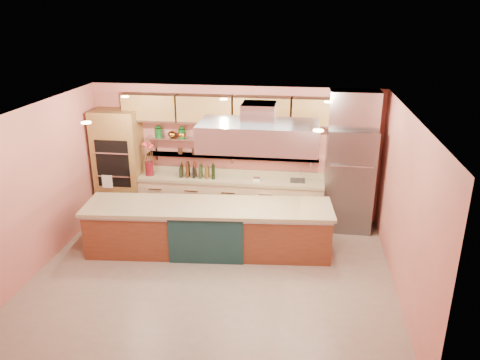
# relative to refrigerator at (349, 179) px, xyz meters

# --- Properties ---
(floor) EXTENTS (6.00, 5.00, 0.02)m
(floor) POSITION_rel_refrigerator_xyz_m (-2.35, -2.14, -1.06)
(floor) COLOR gray
(floor) RESTS_ON ground
(ceiling) EXTENTS (6.00, 5.00, 0.02)m
(ceiling) POSITION_rel_refrigerator_xyz_m (-2.35, -2.14, 1.75)
(ceiling) COLOR black
(ceiling) RESTS_ON wall_back
(wall_back) EXTENTS (6.00, 0.04, 2.80)m
(wall_back) POSITION_rel_refrigerator_xyz_m (-2.35, 0.36, 0.35)
(wall_back) COLOR #C56B5D
(wall_back) RESTS_ON floor
(wall_front) EXTENTS (6.00, 0.04, 2.80)m
(wall_front) POSITION_rel_refrigerator_xyz_m (-2.35, -4.64, 0.35)
(wall_front) COLOR #C56B5D
(wall_front) RESTS_ON floor
(wall_left) EXTENTS (0.04, 5.00, 2.80)m
(wall_left) POSITION_rel_refrigerator_xyz_m (-5.35, -2.14, 0.35)
(wall_left) COLOR #C56B5D
(wall_left) RESTS_ON floor
(wall_right) EXTENTS (0.04, 5.00, 2.80)m
(wall_right) POSITION_rel_refrigerator_xyz_m (0.65, -2.14, 0.35)
(wall_right) COLOR #C56B5D
(wall_right) RESTS_ON floor
(oven_stack) EXTENTS (0.95, 0.64, 2.30)m
(oven_stack) POSITION_rel_refrigerator_xyz_m (-4.80, 0.04, 0.10)
(oven_stack) COLOR olive
(oven_stack) RESTS_ON floor
(refrigerator) EXTENTS (0.95, 0.72, 2.10)m
(refrigerator) POSITION_rel_refrigerator_xyz_m (0.00, 0.00, 0.00)
(refrigerator) COLOR slate
(refrigerator) RESTS_ON floor
(back_counter) EXTENTS (3.84, 0.64, 0.93)m
(back_counter) POSITION_rel_refrigerator_xyz_m (-2.40, 0.06, -0.58)
(back_counter) COLOR tan
(back_counter) RESTS_ON floor
(wall_shelf_lower) EXTENTS (3.60, 0.26, 0.03)m
(wall_shelf_lower) POSITION_rel_refrigerator_xyz_m (-2.40, 0.23, 0.30)
(wall_shelf_lower) COLOR #BABBC2
(wall_shelf_lower) RESTS_ON wall_back
(wall_shelf_upper) EXTENTS (3.60, 0.26, 0.03)m
(wall_shelf_upper) POSITION_rel_refrigerator_xyz_m (-2.40, 0.23, 0.65)
(wall_shelf_upper) COLOR #BABBC2
(wall_shelf_upper) RESTS_ON wall_back
(upper_cabinets) EXTENTS (4.60, 0.36, 0.55)m
(upper_cabinets) POSITION_rel_refrigerator_xyz_m (-2.35, 0.18, 1.30)
(upper_cabinets) COLOR olive
(upper_cabinets) RESTS_ON wall_back
(range_hood) EXTENTS (2.00, 1.00, 0.45)m
(range_hood) POSITION_rel_refrigerator_xyz_m (-1.69, -1.36, 1.20)
(range_hood) COLOR #BABBC2
(range_hood) RESTS_ON ceiling
(ceiling_downlights) EXTENTS (4.00, 2.80, 0.02)m
(ceiling_downlights) POSITION_rel_refrigerator_xyz_m (-2.35, -1.94, 1.72)
(ceiling_downlights) COLOR #FFE5A5
(ceiling_downlights) RESTS_ON ceiling
(island) EXTENTS (4.45, 1.34, 0.92)m
(island) POSITION_rel_refrigerator_xyz_m (-2.59, -1.36, -0.59)
(island) COLOR brown
(island) RESTS_ON floor
(flower_vase) EXTENTS (0.21, 0.21, 0.30)m
(flower_vase) POSITION_rel_refrigerator_xyz_m (-4.13, 0.01, 0.03)
(flower_vase) COLOR #5D0D17
(flower_vase) RESTS_ON back_counter
(oil_bottle_cluster) EXTENTS (0.83, 0.34, 0.26)m
(oil_bottle_cluster) POSITION_rel_refrigerator_xyz_m (-3.09, 0.01, 0.01)
(oil_bottle_cluster) COLOR black
(oil_bottle_cluster) RESTS_ON back_counter
(kitchen_scale) EXTENTS (0.17, 0.15, 0.08)m
(kitchen_scale) POSITION_rel_refrigerator_xyz_m (-1.85, 0.01, -0.08)
(kitchen_scale) COLOR silver
(kitchen_scale) RESTS_ON back_counter
(bar_faucet) EXTENTS (0.04, 0.04, 0.23)m
(bar_faucet) POSITION_rel_refrigerator_xyz_m (-0.96, 0.11, -0.01)
(bar_faucet) COLOR white
(bar_faucet) RESTS_ON back_counter
(copper_kettle) EXTENTS (0.21, 0.21, 0.14)m
(copper_kettle) POSITION_rel_refrigerator_xyz_m (-3.66, 0.23, 0.73)
(copper_kettle) COLOR #BF742C
(copper_kettle) RESTS_ON wall_shelf_upper
(green_canister) EXTENTS (0.15, 0.15, 0.17)m
(green_canister) POSITION_rel_refrigerator_xyz_m (-3.10, 0.23, 0.75)
(green_canister) COLOR #0D3F14
(green_canister) RESTS_ON wall_shelf_upper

